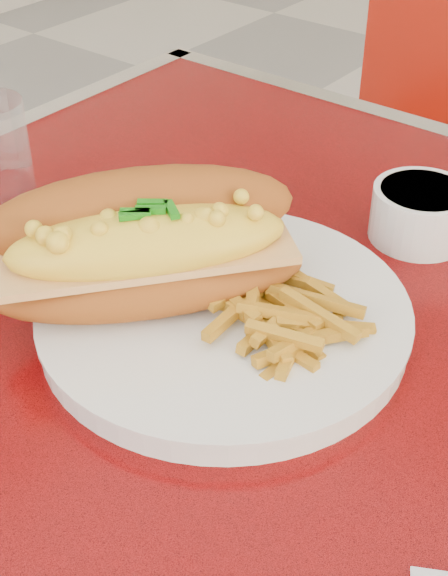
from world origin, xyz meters
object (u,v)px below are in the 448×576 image
Objects in this scene: diner_table at (405,511)px; fork at (300,341)px; sauce_cup_left at (232,205)px; mac_hoagie at (146,245)px; dinner_plate at (224,316)px; gravy_ramekin at (420,212)px.

diner_table is 8.93× the size of fork.
sauce_cup_left is at bearing 48.47° from fork.
diner_table is at bearing -32.20° from mac_hoagie.
sauce_cup_left is at bearing 52.10° from mac_hoagie.
gravy_ramekin reaches higher than dinner_plate.
diner_table is 0.24m from dinner_plate.
dinner_plate is at bearing -54.59° from sauce_cup_left.
sauce_cup_left reaches higher than fork.
dinner_plate is 3.55× the size of gravy_ramekin.
mac_hoagie is 0.17m from sauce_cup_left.
mac_hoagie reaches higher than sauce_cup_left.
dinner_plate is 2.90× the size of fork.
dinner_plate is 0.09m from mac_hoagie.
mac_hoagie reaches higher than dinner_plate.
sauce_cup_left is at bearing 125.41° from dinner_plate.
fork reaches higher than diner_table.
mac_hoagie reaches higher than fork.
gravy_ramekin reaches higher than sauce_cup_left.
gravy_ramekin is at bearing 12.76° from mac_hoagie.
gravy_ramekin is 0.18m from sauce_cup_left.
mac_hoagie is (-0.06, -0.02, 0.06)m from dinner_plate.
diner_table is 3.08× the size of dinner_plate.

